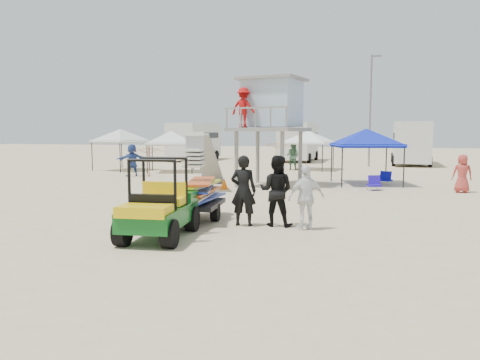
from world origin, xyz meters
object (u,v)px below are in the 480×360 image
(man_left, at_px, (243,191))
(lifeguard_tower, at_px, (268,108))
(utility_cart, at_px, (158,202))
(surf_trailer, at_px, (196,189))
(canopy_blue, at_px, (366,132))

(man_left, distance_m, lifeguard_tower, 9.85)
(utility_cart, bearing_deg, lifeguard_tower, 90.42)
(utility_cart, bearing_deg, surf_trailer, 89.85)
(man_left, distance_m, canopy_blue, 11.80)
(surf_trailer, xyz_separation_m, lifeguard_tower, (-0.09, 9.04, 2.74))
(utility_cart, xyz_separation_m, surf_trailer, (0.01, 2.33, 0.03))
(surf_trailer, distance_m, man_left, 1.55)
(man_left, height_order, canopy_blue, canopy_blue)
(utility_cart, relative_size, man_left, 1.37)
(man_left, relative_size, lifeguard_tower, 0.39)
(lifeguard_tower, xyz_separation_m, canopy_blue, (4.36, 2.02, -1.11))
(surf_trailer, height_order, lifeguard_tower, lifeguard_tower)
(man_left, bearing_deg, surf_trailer, -15.54)
(utility_cart, bearing_deg, canopy_blue, 72.29)
(canopy_blue, bearing_deg, utility_cart, -107.71)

